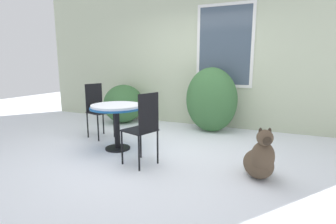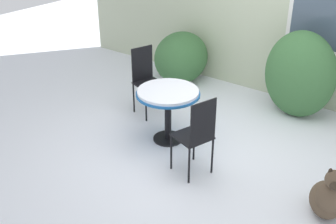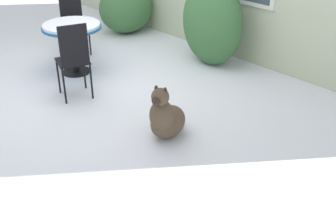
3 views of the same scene
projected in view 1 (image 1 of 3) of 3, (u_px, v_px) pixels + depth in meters
The scene contains 8 objects.
ground_plane at pixel (152, 155), 3.90m from camera, with size 16.00×16.00×0.00m, color white.
house_wall at pixel (200, 48), 5.55m from camera, with size 8.00×0.10×3.34m.
shrub_left at pixel (124, 104), 5.99m from camera, with size 0.85×1.00×0.87m.
shrub_middle at pixel (211, 100), 5.13m from camera, with size 1.02×0.61×1.27m.
patio_table at pixel (116, 112), 4.07m from camera, with size 0.81×0.81×0.72m.
patio_chair_near_table at pixel (98, 108), 4.78m from camera, with size 0.47×0.47×0.98m.
patio_chair_far_side at pixel (143, 126), 3.42m from camera, with size 0.47×0.47×0.98m.
dog at pixel (260, 160), 3.07m from camera, with size 0.49×0.65×0.65m.
Camera 1 is at (1.72, -3.30, 1.35)m, focal length 28.00 mm.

